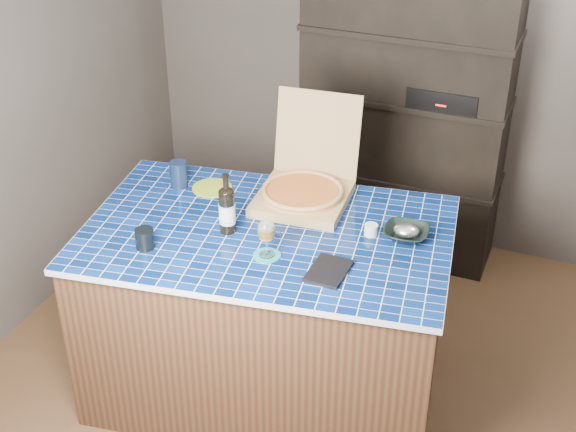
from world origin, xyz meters
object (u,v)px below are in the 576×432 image
at_px(wine_glass, 266,231).
at_px(bowl, 406,233).
at_px(dvd_case, 329,271).
at_px(pizza_box, 304,189).
at_px(kitchen_island, 268,310).
at_px(mead_bottle, 227,209).

height_order(wine_glass, bowl, wine_glass).
bearing_deg(bowl, dvd_case, -120.50).
bearing_deg(bowl, pizza_box, 165.30).
xyz_separation_m(kitchen_island, wine_glass, (0.08, -0.19, 0.59)).
height_order(kitchen_island, pizza_box, pizza_box).
height_order(kitchen_island, wine_glass, wine_glass).
xyz_separation_m(wine_glass, bowl, (0.52, 0.37, -0.10)).
relative_size(pizza_box, dvd_case, 2.57).
xyz_separation_m(mead_bottle, wine_glass, (0.25, -0.12, 0.01)).
relative_size(kitchen_island, pizza_box, 3.28).
distance_m(mead_bottle, wine_glass, 0.28).
bearing_deg(wine_glass, pizza_box, 93.05).
xyz_separation_m(pizza_box, wine_glass, (0.03, -0.52, 0.06)).
height_order(mead_bottle, dvd_case, mead_bottle).
distance_m(pizza_box, bowl, 0.57).
xyz_separation_m(kitchen_island, pizza_box, (0.06, 0.32, 0.53)).
relative_size(kitchen_island, mead_bottle, 6.20).
height_order(mead_bottle, wine_glass, mead_bottle).
bearing_deg(bowl, mead_bottle, -161.90).
bearing_deg(dvd_case, bowl, 60.77).
relative_size(kitchen_island, wine_glass, 10.26).
xyz_separation_m(kitchen_island, mead_bottle, (-0.16, -0.07, 0.57)).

